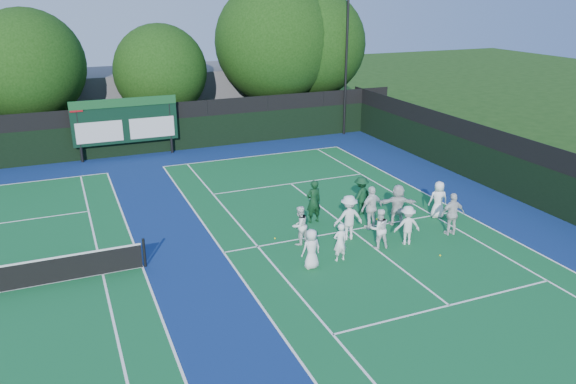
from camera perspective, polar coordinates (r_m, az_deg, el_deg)
name	(u,v)px	position (r m, az deg, el deg)	size (l,w,h in m)	color
ground	(363,240)	(22.65, 7.65, -4.81)	(120.00, 120.00, 0.00)	#1A3D10
court_apron	(210,255)	(21.39, -7.88, -6.36)	(34.00, 32.00, 0.01)	navy
near_court	(351,230)	(23.44, 6.43, -3.86)	(11.05, 23.85, 0.01)	#135E2D
back_fence	(143,132)	(34.91, -14.53, 5.92)	(34.00, 0.08, 3.00)	black
divider_fence_right	(523,173)	(28.26, 22.74, 1.77)	(0.08, 32.00, 3.00)	black
scoreboard	(125,121)	(34.20, -16.23, 6.92)	(6.00, 0.21, 3.55)	black
clubhouse	(179,95)	(43.18, -10.99, 9.65)	(18.00, 6.00, 4.00)	#5E5E63
light_pole_right	(347,40)	(38.10, 6.01, 15.11)	(1.20, 0.30, 10.12)	black
tree_b	(31,68)	(37.50, -24.66, 11.35)	(6.69, 6.69, 8.50)	#311D0D
tree_c	(163,73)	(38.18, -12.62, 11.71)	(6.00, 6.00, 7.44)	#311D0D
tree_d	(277,45)	(40.21, -1.14, 14.70)	(8.32, 8.32, 10.15)	#311D0D
tree_e	(313,47)	(41.34, 2.59, 14.53)	(7.58, 7.58, 9.55)	#311D0D
tennis_ball_0	(308,255)	(21.15, 2.08, -6.40)	(0.07, 0.07, 0.07)	yellow
tennis_ball_1	(377,219)	(24.60, 8.99, -2.74)	(0.07, 0.07, 0.07)	yellow
tennis_ball_2	(440,255)	(21.85, 15.19, -6.24)	(0.07, 0.07, 0.07)	yellow
tennis_ball_3	(275,238)	(22.48, -1.34, -4.73)	(0.07, 0.07, 0.07)	yellow
player_front_0	(311,249)	(19.98, 2.39, -5.80)	(0.73, 0.47, 1.49)	white
player_front_1	(340,242)	(20.57, 5.31, -5.10)	(0.54, 0.35, 1.47)	white
player_front_2	(379,229)	(21.75, 9.25, -3.69)	(0.77, 0.60, 1.59)	white
player_front_3	(407,225)	(22.27, 12.03, -3.32)	(1.02, 0.59, 1.58)	white
player_front_4	(452,214)	(23.52, 16.37, -2.17)	(1.04, 0.43, 1.78)	silver
player_back_0	(300,225)	(21.79, 1.19, -3.40)	(0.76, 0.59, 1.56)	white
player_back_1	(349,218)	(22.29, 6.17, -2.60)	(1.19, 0.68, 1.84)	white
player_back_2	(372,208)	(23.38, 8.48, -1.58)	(1.09, 0.45, 1.86)	white
player_back_3	(398,205)	(24.01, 11.07, -1.26)	(1.64, 0.52, 1.77)	silver
player_back_4	(438,200)	(25.17, 15.02, -0.75)	(0.80, 0.52, 1.64)	white
coach_left	(313,201)	(23.77, 2.61, -0.96)	(0.69, 0.45, 1.89)	#0D3218
coach_right	(361,196)	(24.84, 7.43, -0.37)	(1.12, 0.64, 1.73)	#103B1F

